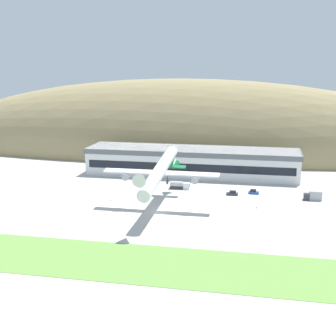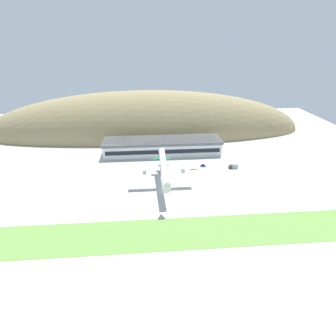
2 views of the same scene
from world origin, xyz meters
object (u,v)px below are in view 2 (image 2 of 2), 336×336
box_truck (234,166)px  traffic_cone_1 (211,178)px  cargo_airplane (164,168)px  service_car_0 (203,166)px  terminal_building (162,145)px  fuel_truck (163,165)px  traffic_cone_0 (133,183)px  service_car_1 (193,168)px

box_truck → traffic_cone_1: size_ratio=10.96×
box_truck → traffic_cone_1: (-19.57, -13.83, -1.29)m
cargo_airplane → service_car_0: cargo_airplane is taller
terminal_building → service_car_0: 38.86m
service_car_0 → cargo_airplane: bearing=-138.9°
fuel_truck → traffic_cone_0: bearing=-134.3°
traffic_cone_0 → service_car_0: bearing=22.0°
service_car_0 → traffic_cone_1: (1.47, -18.32, -0.40)m
service_car_0 → traffic_cone_1: size_ratio=6.92×
fuel_truck → traffic_cone_1: size_ratio=13.70×
cargo_airplane → box_truck: size_ratio=8.20×
cargo_airplane → service_car_0: (30.10, 26.23, -12.46)m
service_car_0 → service_car_1: (-7.70, -3.37, -0.01)m
service_car_0 → traffic_cone_0: size_ratio=6.92×
cargo_airplane → service_car_1: cargo_airplane is taller
traffic_cone_0 → traffic_cone_1: same height
cargo_airplane → fuel_truck: size_ratio=6.56×
service_car_0 → fuel_truck: 28.56m
fuel_truck → traffic_cone_1: fuel_truck is taller
cargo_airplane → fuel_truck: (1.59, 27.71, -11.68)m
cargo_airplane → traffic_cone_0: 24.04m
fuel_truck → traffic_cone_0: size_ratio=13.70×
terminal_building → cargo_airplane: cargo_airplane is taller
service_car_0 → service_car_1: 8.41m
fuel_truck → service_car_1: bearing=-13.1°
service_car_1 → fuel_truck: size_ratio=0.54×
cargo_airplane → service_car_1: bearing=45.6°
terminal_building → service_car_0: size_ratio=23.07×
service_car_0 → fuel_truck: fuel_truck is taller
terminal_building → fuel_truck: (-0.96, -25.27, -5.22)m
cargo_airplane → service_car_1: size_ratio=12.16×
terminal_building → service_car_1: 36.56m
service_car_0 → traffic_cone_0: (-49.43, -19.97, -0.40)m
box_truck → traffic_cone_0: bearing=-167.6°
box_truck → traffic_cone_1: 24.00m
cargo_airplane → traffic_cone_0: (-19.32, 6.26, -12.86)m
terminal_building → service_car_0: terminal_building is taller
box_truck → traffic_cone_0: 72.15m
service_car_0 → service_car_1: bearing=-156.4°
cargo_airplane → box_truck: (51.14, 21.74, -11.57)m
traffic_cone_1 → service_car_0: bearing=94.6°
service_car_0 → fuel_truck: bearing=177.0°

